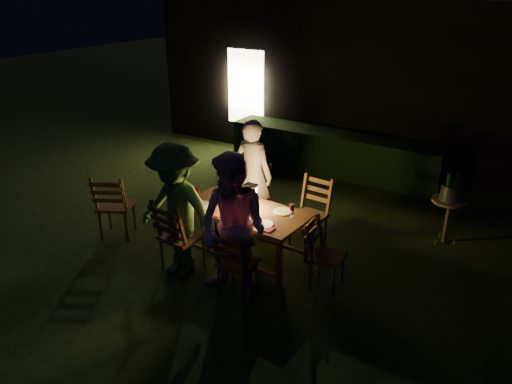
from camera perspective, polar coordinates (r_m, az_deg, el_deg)
The scene contains 29 objects.
garden_envelope at distance 11.63m, azimuth 16.28°, elevation 12.70°, with size 40.00×40.00×3.20m.
dining_table at distance 6.65m, azimuth -1.28°, elevation -2.56°, with size 1.75×0.95×0.71m.
chair_near_left at distance 6.53m, azimuth -8.53°, elevation -6.37°, with size 0.52×0.56×1.08m.
chair_near_right at distance 6.04m, azimuth -2.18°, elevation -9.27°, with size 0.44×0.47×0.93m.
chair_far_left at distance 7.59m, azimuth -0.53°, elevation -1.85°, with size 0.49×0.52×1.03m.
chair_far_right at distance 7.11m, azimuth 6.05°, elevation -3.84°, with size 0.50×0.53×1.02m.
chair_end at distance 6.25m, azimuth 7.93°, elevation -8.42°, with size 0.45×0.43×0.90m.
chair_spare at distance 7.60m, azimuth -15.64°, elevation -2.68°, with size 0.65×0.66×1.05m.
person_house_side at distance 7.41m, azimuth -0.30°, elevation 2.01°, with size 0.61×0.40×1.69m, color beige.
person_opp_right at distance 5.70m, azimuth -2.60°, elevation -4.26°, with size 0.87×0.68×1.80m, color #C084AE.
person_opp_left at distance 6.25m, azimuth -9.12°, elevation -2.16°, with size 1.13×0.65×1.76m, color #345F2F.
lantern at distance 6.56m, azimuth -0.69°, elevation -0.73°, with size 0.16×0.16×0.35m.
plate_far_left at distance 7.08m, azimuth -3.79°, elevation -0.24°, with size 0.25×0.25×0.01m, color white.
plate_near_left at distance 6.78m, azimuth -6.13°, elevation -1.44°, with size 0.25×0.25×0.01m, color white.
plate_far_right at distance 6.55m, azimuth 3.03°, elevation -2.26°, with size 0.25×0.25×0.01m, color white.
plate_near_right at distance 6.22m, azimuth 0.83°, elevation -3.69°, with size 0.25×0.25×0.01m, color white.
wineglass_a at distance 6.95m, azimuth -1.90°, elevation 0.05°, with size 0.06×0.06×0.18m, color #59070F, non-canonical shape.
wineglass_b at distance 6.92m, azimuth -6.68°, elevation -0.21°, with size 0.06×0.06×0.18m, color #59070F, non-canonical shape.
wineglass_c at distance 6.21m, azimuth -0.62°, elevation -2.87°, with size 0.06×0.06×0.18m, color #59070F, non-canonical shape.
wineglass_d at distance 6.40m, azimuth 4.13°, elevation -2.12°, with size 0.06×0.06×0.18m, color #59070F, non-canonical shape.
wineglass_e at distance 6.42m, azimuth -3.61°, elevation -2.01°, with size 0.06×0.06×0.18m, color silver, non-canonical shape.
bottle_table at distance 6.70m, azimuth -3.01°, elevation -0.40°, with size 0.07×0.07×0.28m, color #0F471E.
napkin_left at distance 6.47m, azimuth -4.05°, elevation -2.62°, with size 0.18×0.14×0.01m, color red.
napkin_right at distance 6.11m, azimuth 1.18°, elevation -4.23°, with size 0.18×0.14×0.01m, color red.
phone at distance 6.77m, azimuth -7.02°, elevation -1.56°, with size 0.14×0.07×0.01m, color black.
side_table at distance 7.54m, azimuth 21.24°, elevation -1.36°, with size 0.50×0.50×0.67m.
ice_bucket at distance 7.46m, azimuth 21.45°, elevation -0.03°, with size 0.30×0.30×0.22m, color #A5A8AD.
bottle_bucket_a at distance 7.42m, azimuth 21.07°, elevation 0.30°, with size 0.07×0.07×0.32m, color #0F471E.
bottle_bucket_b at distance 7.48m, azimuth 21.94°, elevation 0.34°, with size 0.07×0.07×0.32m, color #0F471E.
Camera 1 is at (3.07, -4.89, 3.53)m, focal length 35.00 mm.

